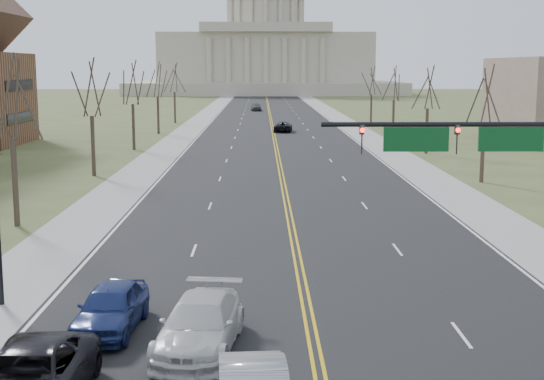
{
  "coord_description": "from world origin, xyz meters",
  "views": [
    {
      "loc": [
        -1.7,
        -14.12,
        8.86
      ],
      "look_at": [
        -1.17,
        21.98,
        3.0
      ],
      "focal_mm": 50.0,
      "sensor_mm": 36.0,
      "label": 1
    }
  ],
  "objects_px": {
    "car_sb_outer_second": "(111,308)",
    "car_far_nb": "(283,127)",
    "car_sb_inner_second": "(200,325)",
    "signal_mast": "(509,152)",
    "car_sb_outer_lead": "(28,379)",
    "car_far_sb": "(256,107)"
  },
  "relations": [
    {
      "from": "car_sb_outer_second",
      "to": "car_far_nb",
      "type": "distance_m",
      "value": 80.82
    },
    {
      "from": "car_sb_inner_second",
      "to": "signal_mast",
      "type": "bearing_deg",
      "value": 29.72
    },
    {
      "from": "signal_mast",
      "to": "car_far_nb",
      "type": "xyz_separation_m",
      "value": [
        -6.05,
        77.5,
        -5.04
      ]
    },
    {
      "from": "car_sb_outer_lead",
      "to": "car_far_nb",
      "type": "relative_size",
      "value": 1.15
    },
    {
      "from": "signal_mast",
      "to": "car_far_nb",
      "type": "relative_size",
      "value": 2.39
    },
    {
      "from": "car_sb_outer_lead",
      "to": "car_sb_outer_second",
      "type": "relative_size",
      "value": 1.22
    },
    {
      "from": "car_sb_inner_second",
      "to": "car_sb_outer_second",
      "type": "height_order",
      "value": "car_sb_inner_second"
    },
    {
      "from": "car_far_nb",
      "to": "car_sb_outer_lead",
      "type": "bearing_deg",
      "value": 89.23
    },
    {
      "from": "car_sb_outer_second",
      "to": "car_far_sb",
      "type": "bearing_deg",
      "value": 92.37
    },
    {
      "from": "signal_mast",
      "to": "car_sb_inner_second",
      "type": "bearing_deg",
      "value": -156.93
    },
    {
      "from": "car_sb_outer_lead",
      "to": "signal_mast",
      "type": "bearing_deg",
      "value": 31.89
    },
    {
      "from": "car_far_sb",
      "to": "car_sb_inner_second",
      "type": "bearing_deg",
      "value": -94.65
    },
    {
      "from": "car_sb_inner_second",
      "to": "car_far_sb",
      "type": "relative_size",
      "value": 1.15
    },
    {
      "from": "signal_mast",
      "to": "car_far_nb",
      "type": "height_order",
      "value": "signal_mast"
    },
    {
      "from": "car_far_sb",
      "to": "car_sb_outer_second",
      "type": "bearing_deg",
      "value": -96.03
    },
    {
      "from": "car_far_nb",
      "to": "signal_mast",
      "type": "bearing_deg",
      "value": 99.77
    },
    {
      "from": "signal_mast",
      "to": "car_far_sb",
      "type": "distance_m",
      "value": 129.28
    },
    {
      "from": "car_sb_outer_second",
      "to": "car_far_nb",
      "type": "bearing_deg",
      "value": 88.34
    },
    {
      "from": "car_sb_inner_second",
      "to": "car_far_nb",
      "type": "height_order",
      "value": "car_sb_inner_second"
    },
    {
      "from": "car_sb_outer_second",
      "to": "car_far_sb",
      "type": "relative_size",
      "value": 0.97
    },
    {
      "from": "car_far_nb",
      "to": "car_far_sb",
      "type": "bearing_deg",
      "value": -80.14
    },
    {
      "from": "signal_mast",
      "to": "car_sb_outer_lead",
      "type": "distance_m",
      "value": 18.28
    }
  ]
}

